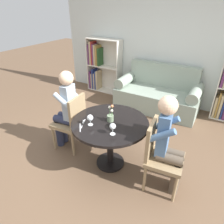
{
  "coord_description": "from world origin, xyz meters",
  "views": [
    {
      "loc": [
        1.12,
        -1.87,
        2.08
      ],
      "look_at": [
        0.0,
        0.05,
        0.83
      ],
      "focal_mm": 32.0,
      "sensor_mm": 36.0,
      "label": 1
    }
  ],
  "objects_px": {
    "chair_right": "(159,153)",
    "wine_glass_left": "(90,118)",
    "chair_left": "(72,120)",
    "person_left": "(66,109)",
    "flower_vase": "(110,116)",
    "wine_glass_right": "(113,127)",
    "couch": "(158,95)",
    "bookshelf_left": "(100,66)",
    "person_right": "(169,144)"
  },
  "relations": [
    {
      "from": "couch",
      "to": "person_right",
      "type": "height_order",
      "value": "person_right"
    },
    {
      "from": "person_right",
      "to": "wine_glass_right",
      "type": "height_order",
      "value": "person_right"
    },
    {
      "from": "bookshelf_left",
      "to": "wine_glass_left",
      "type": "bearing_deg",
      "value": -59.26
    },
    {
      "from": "bookshelf_left",
      "to": "wine_glass_right",
      "type": "bearing_deg",
      "value": -54.04
    },
    {
      "from": "chair_left",
      "to": "flower_vase",
      "type": "xyz_separation_m",
      "value": [
        0.68,
        -0.01,
        0.28
      ]
    },
    {
      "from": "bookshelf_left",
      "to": "person_left",
      "type": "bearing_deg",
      "value": -69.19
    },
    {
      "from": "chair_right",
      "to": "wine_glass_left",
      "type": "relative_size",
      "value": 6.34
    },
    {
      "from": "person_left",
      "to": "wine_glass_right",
      "type": "height_order",
      "value": "person_left"
    },
    {
      "from": "bookshelf_left",
      "to": "chair_right",
      "type": "xyz_separation_m",
      "value": [
        2.32,
        -2.27,
        -0.14
      ]
    },
    {
      "from": "bookshelf_left",
      "to": "wine_glass_right",
      "type": "distance_m",
      "value": 3.06
    },
    {
      "from": "wine_glass_right",
      "to": "couch",
      "type": "bearing_deg",
      "value": 94.3
    },
    {
      "from": "chair_right",
      "to": "wine_glass_left",
      "type": "xyz_separation_m",
      "value": [
        -0.87,
        -0.16,
        0.31
      ]
    },
    {
      "from": "wine_glass_left",
      "to": "couch",
      "type": "bearing_deg",
      "value": 85.34
    },
    {
      "from": "person_right",
      "to": "couch",
      "type": "bearing_deg",
      "value": 15.12
    },
    {
      "from": "chair_left",
      "to": "flower_vase",
      "type": "relative_size",
      "value": 3.86
    },
    {
      "from": "chair_left",
      "to": "wine_glass_left",
      "type": "distance_m",
      "value": 0.64
    },
    {
      "from": "wine_glass_left",
      "to": "wine_glass_right",
      "type": "relative_size",
      "value": 0.97
    },
    {
      "from": "wine_glass_left",
      "to": "flower_vase",
      "type": "height_order",
      "value": "flower_vase"
    },
    {
      "from": "chair_right",
      "to": "wine_glass_right",
      "type": "bearing_deg",
      "value": 104.41
    },
    {
      "from": "wine_glass_left",
      "to": "bookshelf_left",
      "type": "bearing_deg",
      "value": 120.74
    },
    {
      "from": "chair_left",
      "to": "person_right",
      "type": "height_order",
      "value": "person_right"
    },
    {
      "from": "chair_left",
      "to": "flower_vase",
      "type": "distance_m",
      "value": 0.74
    },
    {
      "from": "person_right",
      "to": "wine_glass_right",
      "type": "distance_m",
      "value": 0.66
    },
    {
      "from": "person_right",
      "to": "wine_glass_right",
      "type": "xyz_separation_m",
      "value": [
        -0.61,
        -0.21,
        0.15
      ]
    },
    {
      "from": "person_right",
      "to": "flower_vase",
      "type": "relative_size",
      "value": 5.3
    },
    {
      "from": "wine_glass_right",
      "to": "flower_vase",
      "type": "bearing_deg",
      "value": 125.57
    },
    {
      "from": "chair_right",
      "to": "wine_glass_right",
      "type": "height_order",
      "value": "chair_right"
    },
    {
      "from": "person_left",
      "to": "person_right",
      "type": "height_order",
      "value": "person_left"
    },
    {
      "from": "wine_glass_left",
      "to": "chair_right",
      "type": "bearing_deg",
      "value": 10.72
    },
    {
      "from": "wine_glass_right",
      "to": "flower_vase",
      "type": "relative_size",
      "value": 0.63
    },
    {
      "from": "chair_right",
      "to": "wine_glass_right",
      "type": "xyz_separation_m",
      "value": [
        -0.53,
        -0.2,
        0.32
      ]
    },
    {
      "from": "bookshelf_left",
      "to": "person_left",
      "type": "relative_size",
      "value": 1.03
    },
    {
      "from": "couch",
      "to": "wine_glass_right",
      "type": "bearing_deg",
      "value": -85.7
    },
    {
      "from": "couch",
      "to": "bookshelf_left",
      "type": "height_order",
      "value": "bookshelf_left"
    },
    {
      "from": "couch",
      "to": "wine_glass_right",
      "type": "distance_m",
      "value": 2.27
    },
    {
      "from": "person_left",
      "to": "wine_glass_right",
      "type": "distance_m",
      "value": 0.98
    },
    {
      "from": "person_left",
      "to": "couch",
      "type": "bearing_deg",
      "value": 153.35
    },
    {
      "from": "chair_left",
      "to": "chair_right",
      "type": "xyz_separation_m",
      "value": [
        1.38,
        -0.06,
        0.0
      ]
    },
    {
      "from": "chair_left",
      "to": "person_right",
      "type": "xyz_separation_m",
      "value": [
        1.47,
        -0.04,
        0.17
      ]
    },
    {
      "from": "wine_glass_left",
      "to": "chair_left",
      "type": "bearing_deg",
      "value": 156.82
    },
    {
      "from": "chair_right",
      "to": "wine_glass_left",
      "type": "height_order",
      "value": "chair_right"
    },
    {
      "from": "chair_left",
      "to": "person_left",
      "type": "height_order",
      "value": "person_left"
    },
    {
      "from": "couch",
      "to": "bookshelf_left",
      "type": "xyz_separation_m",
      "value": [
        -1.63,
        0.27,
        0.33
      ]
    },
    {
      "from": "chair_right",
      "to": "wine_glass_right",
      "type": "distance_m",
      "value": 0.64
    },
    {
      "from": "bookshelf_left",
      "to": "flower_vase",
      "type": "height_order",
      "value": "bookshelf_left"
    },
    {
      "from": "chair_left",
      "to": "wine_glass_right",
      "type": "xyz_separation_m",
      "value": [
        0.86,
        -0.25,
        0.32
      ]
    },
    {
      "from": "bookshelf_left",
      "to": "flower_vase",
      "type": "bearing_deg",
      "value": -54.0
    },
    {
      "from": "person_right",
      "to": "flower_vase",
      "type": "bearing_deg",
      "value": 81.85
    },
    {
      "from": "wine_glass_right",
      "to": "flower_vase",
      "type": "xyz_separation_m",
      "value": [
        -0.17,
        0.24,
        -0.03
      ]
    },
    {
      "from": "chair_left",
      "to": "person_left",
      "type": "distance_m",
      "value": 0.19
    }
  ]
}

